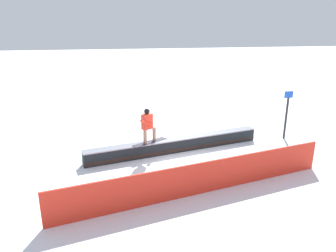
% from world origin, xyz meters
% --- Properties ---
extents(ground_plane, '(120.00, 120.00, 0.00)m').
position_xyz_m(ground_plane, '(0.00, 0.00, 0.00)').
color(ground_plane, white).
extents(grind_box, '(7.45, 2.00, 0.56)m').
position_xyz_m(grind_box, '(0.00, 0.00, 0.26)').
color(grind_box, black).
rests_on(grind_box, ground_plane).
extents(snowboarder, '(1.47, 1.04, 1.39)m').
position_xyz_m(snowboarder, '(1.18, 0.28, 1.31)').
color(snowboarder, '#262430').
rests_on(snowboarder, grind_box).
extents(safety_fence, '(8.97, 1.92, 1.04)m').
position_xyz_m(safety_fence, '(0.00, 3.48, 0.52)').
color(safety_fence, red).
rests_on(safety_fence, ground_plane).
extents(trail_marker, '(0.40, 0.10, 2.20)m').
position_xyz_m(trail_marker, '(-5.24, -0.57, 1.17)').
color(trail_marker, '#262628').
rests_on(trail_marker, ground_plane).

